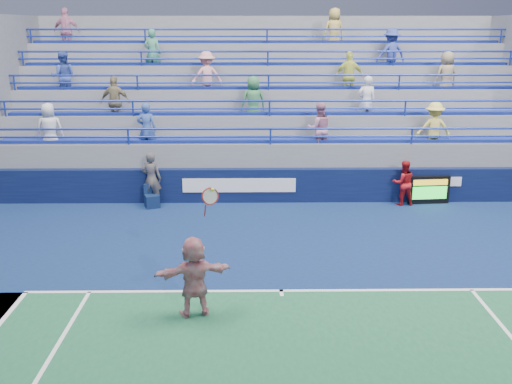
{
  "coord_description": "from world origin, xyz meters",
  "views": [
    {
      "loc": [
        -0.68,
        -11.11,
        5.48
      ],
      "look_at": [
        -0.51,
        2.5,
        1.5
      ],
      "focal_mm": 40.0,
      "sensor_mm": 36.0,
      "label": 1
    }
  ],
  "objects_px": {
    "judge_chair": "(152,200)",
    "ball_girl": "(403,183)",
    "line_judge": "(151,179)",
    "tennis_player": "(194,277)",
    "serve_speed_board": "(429,190)"
  },
  "relations": [
    {
      "from": "line_judge",
      "to": "serve_speed_board",
      "type": "bearing_deg",
      "value": -173.96
    },
    {
      "from": "serve_speed_board",
      "to": "ball_girl",
      "type": "bearing_deg",
      "value": -173.59
    },
    {
      "from": "serve_speed_board",
      "to": "tennis_player",
      "type": "xyz_separation_m",
      "value": [
        -6.8,
        -7.21,
        0.36
      ]
    },
    {
      "from": "judge_chair",
      "to": "ball_girl",
      "type": "xyz_separation_m",
      "value": [
        7.9,
        0.18,
        0.49
      ]
    },
    {
      "from": "serve_speed_board",
      "to": "tennis_player",
      "type": "height_order",
      "value": "tennis_player"
    },
    {
      "from": "line_judge",
      "to": "ball_girl",
      "type": "bearing_deg",
      "value": -174.65
    },
    {
      "from": "judge_chair",
      "to": "serve_speed_board",
      "type": "bearing_deg",
      "value": 1.83
    },
    {
      "from": "serve_speed_board",
      "to": "judge_chair",
      "type": "relative_size",
      "value": 1.8
    },
    {
      "from": "judge_chair",
      "to": "tennis_player",
      "type": "distance_m",
      "value": 7.22
    },
    {
      "from": "tennis_player",
      "to": "line_judge",
      "type": "xyz_separation_m",
      "value": [
        -2.0,
        7.2,
        0.04
      ]
    },
    {
      "from": "judge_chair",
      "to": "tennis_player",
      "type": "bearing_deg",
      "value": -74.14
    },
    {
      "from": "line_judge",
      "to": "ball_girl",
      "type": "relative_size",
      "value": 1.19
    },
    {
      "from": "ball_girl",
      "to": "judge_chair",
      "type": "bearing_deg",
      "value": -1.83
    },
    {
      "from": "judge_chair",
      "to": "ball_girl",
      "type": "distance_m",
      "value": 7.92
    },
    {
      "from": "judge_chair",
      "to": "ball_girl",
      "type": "height_order",
      "value": "ball_girl"
    }
  ]
}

